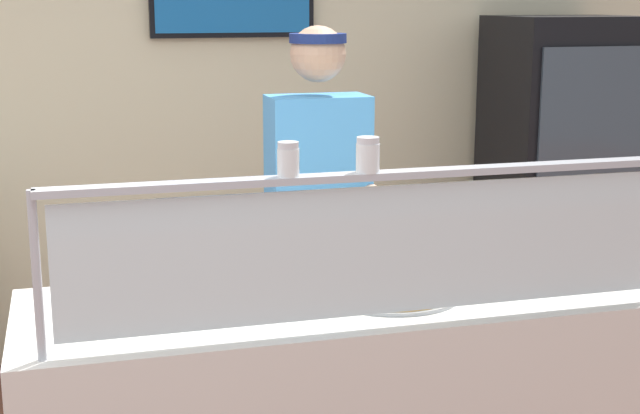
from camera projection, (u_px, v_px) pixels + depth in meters
shop_rear_unit at (224, 97)px, 4.82m from camera, size 6.41×0.13×2.70m
sneeze_guard at (378, 230)px, 2.53m from camera, size 1.83×0.06×0.45m
pizza_tray at (391, 289)px, 2.88m from camera, size 0.44×0.44×0.04m
pizza_server at (379, 285)px, 2.85m from camera, size 0.13×0.29×0.01m
parmesan_shaker at (288, 161)px, 2.42m from camera, size 0.06×0.06×0.09m
pepper_flake_shaker at (368, 157)px, 2.48m from camera, size 0.06×0.06×0.10m
worker_figure at (319, 223)px, 3.56m from camera, size 0.41×0.50×1.76m
drink_fridge at (560, 183)px, 4.97m from camera, size 0.72×0.63×1.77m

